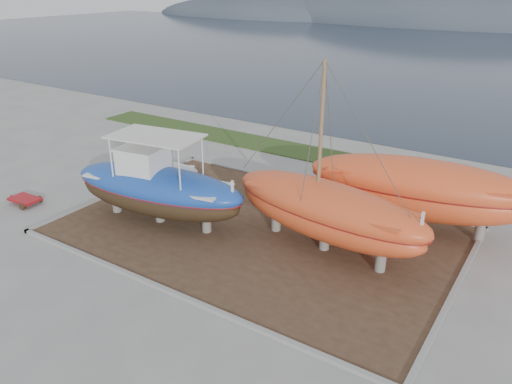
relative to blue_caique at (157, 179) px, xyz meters
The scene contains 10 objects.
ground 5.56m from the blue_caique, 25.75° to the right, with size 140.00×140.00×0.00m, color gray.
dirt_patch 5.40m from the blue_caique, 21.41° to the left, with size 18.00×12.00×0.06m, color #422D1E.
curb_frame 5.38m from the blue_caique, 21.41° to the left, with size 18.60×12.60×0.15m, color gray, non-canonical shape.
grass_strip 14.24m from the blue_caique, 71.01° to the left, with size 44.00×3.00×0.08m, color #284219.
sea 67.99m from the blue_caique, 86.14° to the left, with size 260.00×100.00×0.04m, color #1B2737, non-canonical shape.
blue_caique is the anchor object (origin of this frame).
white_dinghy 5.15m from the blue_caique, 129.74° to the left, with size 4.20×1.57×1.26m, color white, non-canonical shape.
orange_sailboat 8.47m from the blue_caique, 13.68° to the left, with size 9.50×2.80×8.19m, color #DF4D22, non-canonical shape.
orange_bare_hull 12.29m from the blue_caique, 29.71° to the left, with size 10.31×3.09×3.38m, color #DF4D22, non-canonical shape.
red_trailer 8.18m from the blue_caique, 162.43° to the right, with size 2.43×1.22×0.34m, color #B01319, non-canonical shape.
Camera 1 is at (11.52, -13.72, 11.20)m, focal length 35.00 mm.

